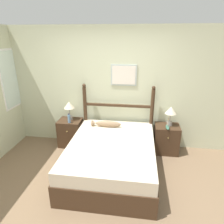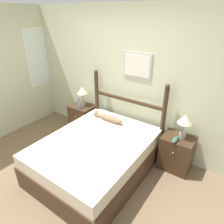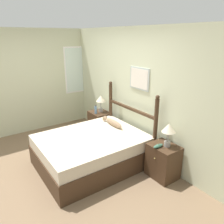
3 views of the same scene
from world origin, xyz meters
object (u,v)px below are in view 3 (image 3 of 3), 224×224
Objects in this scene: nightstand_left at (100,124)px; fish_pillow at (113,122)px; bed at (92,151)px; table_lamp_left at (101,100)px; nightstand_right at (163,161)px; model_boat at (158,146)px; table_lamp_right at (169,130)px; bottle at (96,110)px.

fish_pillow is (0.84, -0.20, 0.36)m from nightstand_left.
table_lamp_left reaches higher than bed.
nightstand_right is 0.36m from model_boat.
fish_pillow is (-1.25, -0.20, 0.36)m from nightstand_right.
bed is 3.21× the size of nightstand_right.
nightstand_left is 1.00× the size of nightstand_right.
model_boat is at bearing 34.12° from bed.
model_boat is 1.23m from fish_pillow.
fish_pillow is at bearing -13.22° from nightstand_left.
table_lamp_left is at bearing 96.72° from nightstand_left.
nightstand_right is at bearing 9.00° from fish_pillow.
nightstand_right is 1.47× the size of table_lamp_right.
table_lamp_right is (2.14, -0.03, 0.00)m from table_lamp_left.
model_boat is at bearing 3.12° from fish_pillow.
table_lamp_right is (2.13, 0.02, 0.61)m from nightstand_left.
nightstand_left is 2.10m from nightstand_right.
nightstand_left is 2.60× the size of model_boat.
table_lamp_right is 2.11m from bottle.
bottle is at bearing -176.01° from table_lamp_right.
fish_pillow is at bearing -170.20° from table_lamp_right.
table_lamp_left is (-0.01, 0.05, 0.61)m from nightstand_left.
bottle is at bearing -76.91° from table_lamp_left.
bed is at bearing -141.84° from table_lamp_right.
nightstand_right is 2.84× the size of bottle.
bottle is (0.04, -0.17, -0.21)m from table_lamp_left.
bed is at bearing -34.82° from bottle.
bottle reaches higher than bed.
table_lamp_left is at bearing 178.65° from nightstand_right.
model_boat reaches higher than nightstand_right.
model_boat reaches higher than nightstand_left.
nightstand_left is at bearing 180.00° from nightstand_right.
fish_pillow is at bearing -5.37° from bottle.
table_lamp_right is at bearing 70.06° from model_boat.
table_lamp_left and table_lamp_right have the same top height.
table_lamp_right is 1.94× the size of bottle.
model_boat is 0.39× the size of fish_pillow.
fish_pillow is at bearing -171.00° from nightstand_right.
nightstand_right is at bearing -146.02° from table_lamp_right.
bed is at bearing -72.05° from fish_pillow.
table_lamp_right is (0.04, 0.02, 0.61)m from nightstand_right.
table_lamp_right reaches higher than nightstand_right.
nightstand_left is 2.22m from table_lamp_right.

